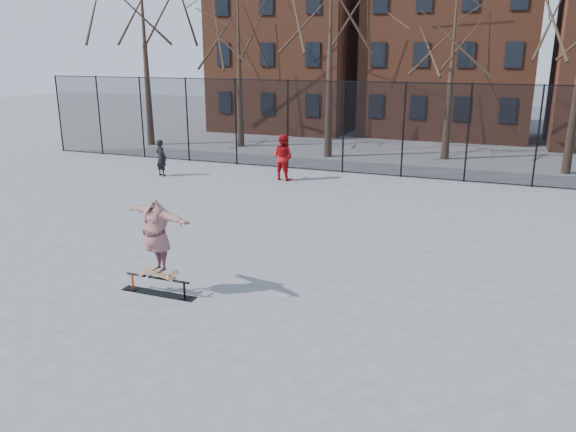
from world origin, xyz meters
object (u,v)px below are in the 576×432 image
at_px(skater, 157,238).
at_px(bystander_black, 161,158).
at_px(skateboard, 159,275).
at_px(bystander_red, 283,157).
at_px(skate_rail, 158,287).

distance_m(skater, bystander_black, 12.65).
bearing_deg(skateboard, skater, 0.00).
relative_size(bystander_black, bystander_red, 0.82).
bearing_deg(skateboard, bystander_red, 98.24).
distance_m(skater, bystander_red, 11.91).
distance_m(skate_rail, skateboard, 0.30).
bearing_deg(bystander_black, bystander_red, -150.09).
relative_size(skater, bystander_black, 1.26).
height_order(skateboard, skater, skater).
relative_size(skate_rail, skateboard, 2.14).
bearing_deg(skateboard, bystander_black, 122.91).
xyz_separation_m(skateboard, bystander_red, (-1.71, 11.78, 0.51)).
xyz_separation_m(skate_rail, bystander_black, (-6.82, 10.61, 0.63)).
height_order(skateboard, bystander_red, bystander_red).
height_order(skate_rail, bystander_black, bystander_black).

